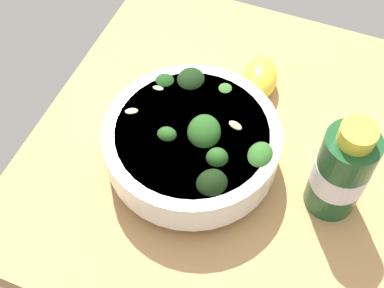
{
  "coord_description": "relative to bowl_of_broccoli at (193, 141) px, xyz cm",
  "views": [
    {
      "loc": [
        40.09,
        8.47,
        59.28
      ],
      "look_at": [
        4.76,
        -5.61,
        4.0
      ],
      "focal_mm": 48.0,
      "sensor_mm": 36.0,
      "label": 1
    }
  ],
  "objects": [
    {
      "name": "ground_plane",
      "position": [
        -4.59,
        5.47,
        -6.89
      ],
      "size": [
        57.36,
        57.36,
        4.86
      ],
      "primitive_type": "cube",
      "color": "tan"
    },
    {
      "name": "bowl_of_broccoli",
      "position": [
        0.0,
        0.0,
        0.0
      ],
      "size": [
        22.87,
        22.87,
        9.66
      ],
      "color": "white",
      "rests_on": "ground_plane"
    },
    {
      "name": "lemon_wedge",
      "position": [
        -15.45,
        4.42,
        -2.02
      ],
      "size": [
        8.51,
        6.02,
        4.87
      ],
      "primitive_type": "ellipsoid",
      "rotation": [
        0.0,
        0.0,
        0.13
      ],
      "color": "yellow",
      "rests_on": "ground_plane"
    },
    {
      "name": "bottle_tall",
      "position": [
        -0.82,
        18.65,
        2.56
      ],
      "size": [
        6.65,
        6.65,
        15.46
      ],
      "color": "#194723",
      "rests_on": "ground_plane"
    }
  ]
}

